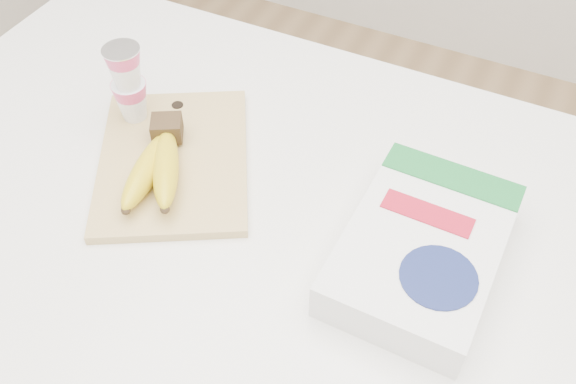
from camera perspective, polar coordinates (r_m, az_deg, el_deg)
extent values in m
cube|color=white|center=(1.38, -2.09, -15.95)|extent=(1.34, 0.90, 1.01)
cube|color=tan|center=(1.04, -10.13, 2.82)|extent=(0.36, 0.39, 0.02)
cube|color=#382816|center=(1.05, -10.71, 5.60)|extent=(0.06, 0.06, 0.03)
ellipsoid|color=gold|center=(0.99, -12.41, 2.00)|extent=(0.08, 0.19, 0.05)
sphere|color=#382816|center=(0.95, -14.22, -1.59)|extent=(0.01, 0.01, 0.01)
ellipsoid|color=gold|center=(0.98, -10.80, 2.18)|extent=(0.13, 0.17, 0.05)
sphere|color=#382816|center=(0.93, -10.89, -1.52)|extent=(0.01, 0.01, 0.01)
cylinder|color=silver|center=(1.03, -14.66, 12.15)|extent=(0.06, 0.06, 0.00)
cube|color=white|center=(0.90, 11.81, -5.01)|extent=(0.20, 0.30, 0.06)
cube|color=#186E2F|center=(0.95, 14.46, 1.38)|extent=(0.20, 0.06, 0.00)
cylinder|color=#151F51|center=(0.83, 13.24, -7.37)|extent=(0.10, 0.10, 0.00)
cube|color=#AD1328|center=(0.90, 12.29, -1.85)|extent=(0.13, 0.04, 0.00)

